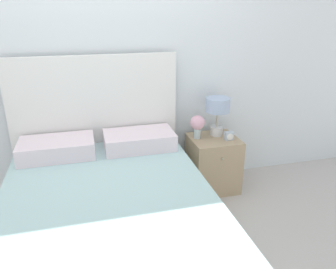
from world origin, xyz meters
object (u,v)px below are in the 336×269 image
at_px(bed, 108,216).
at_px(table_lamp, 218,109).
at_px(alarm_clock, 229,136).
at_px(flower_vase, 198,124).
at_px(nightstand, 213,163).

bearing_deg(bed, table_lamp, 33.25).
bearing_deg(alarm_clock, bed, -153.47).
xyz_separation_m(table_lamp, alarm_clock, (0.07, -0.14, -0.22)).
bearing_deg(flower_vase, alarm_clock, -22.12).
relative_size(flower_vase, alarm_clock, 2.71).
height_order(bed, alarm_clock, bed).
bearing_deg(table_lamp, nightstand, -125.07).
xyz_separation_m(nightstand, flower_vase, (-0.15, 0.04, 0.40)).
height_order(bed, nightstand, bed).
xyz_separation_m(nightstand, alarm_clock, (0.11, -0.07, 0.30)).
distance_m(bed, alarm_clock, 1.33).
distance_m(flower_vase, alarm_clock, 0.31).
height_order(table_lamp, flower_vase, table_lamp).
height_order(table_lamp, alarm_clock, table_lamp).
height_order(bed, table_lamp, bed).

